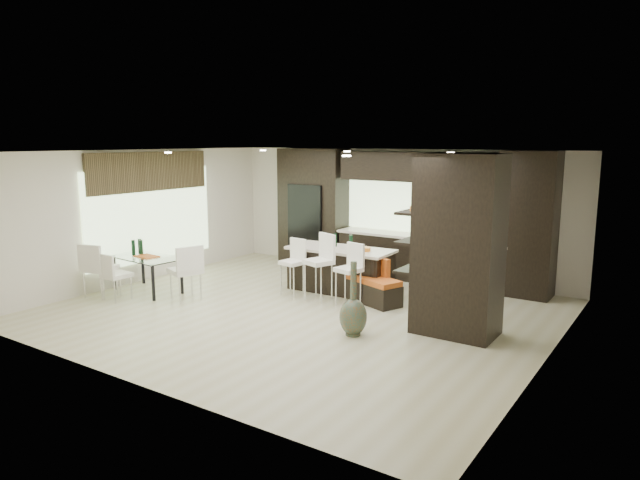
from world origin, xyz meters
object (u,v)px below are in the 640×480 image
Objects in this scene: stool_mid at (319,274)px; floor_vase at (353,299)px; dining_table at (148,274)px; kitchen_island at (340,270)px; chair_far at (100,272)px; stool_right at (348,281)px; bench at (371,289)px; chair_end at (185,275)px; stool_left at (292,273)px; chair_near at (117,278)px.

floor_vase is at bearing -21.46° from stool_mid.
dining_table is at bearing -179.44° from floor_vase.
chair_far reaches higher than kitchen_island.
stool_right is (0.62, 0.02, -0.05)m from stool_mid.
chair_far reaches higher than dining_table.
floor_vase is (0.87, -1.31, 0.12)m from stool_right.
chair_far is (-4.35, -2.49, 0.24)m from bench.
stool_right is 0.94× the size of chair_end.
stool_right reaches higher than dining_table.
floor_vase is 3.52m from chair_end.
kitchen_island is at bearing 56.25° from stool_left.
chair_far is at bearing -140.16° from stool_right.
stool_mid is 0.81× the size of bench.
chair_end is at bearing -136.21° from kitchen_island.
floor_vase is 5.06m from chair_far.
bench is 1.08× the size of floor_vase.
stool_left is at bearing -167.37° from stool_right.
chair_near is 0.85× the size of chair_end.
kitchen_island is 2.51× the size of chair_near.
dining_table is at bearing 92.82° from chair_near.
dining_table is 1.50× the size of chair_far.
stool_right is 0.79× the size of floor_vase.
chair_far is (-0.44, -0.73, 0.13)m from dining_table.
stool_left is 3.20m from chair_near.
bench is at bearing 45.98° from stool_mid.
stool_left is at bearing -163.15° from stool_mid.
bench is 1.29× the size of chair_far.
chair_end is at bearing 36.53° from chair_near.
chair_near reaches higher than dining_table.
chair_near is 0.85× the size of chair_far.
stool_right reaches higher than bench.
bench is at bearing 17.51° from chair_far.
kitchen_island is 0.93m from bench.
chair_far is at bearing -143.33° from kitchen_island.
floor_vase is at bearing -43.48° from stool_right.
chair_end is (-1.40, -1.37, 0.05)m from stool_left.
chair_near reaches higher than bench.
floor_vase is at bearing 5.60° from dining_table.
chair_far reaches higher than chair_near.
stool_right is (0.62, -0.73, 0.02)m from kitchen_island.
kitchen_island is at bearing 179.64° from bench.
bench is (0.85, -0.33, -0.19)m from kitchen_island.
stool_left is 0.76× the size of floor_vase.
chair_far is (-3.50, -2.07, -0.02)m from stool_mid.
dining_table is at bearing -146.79° from stool_right.
chair_near is at bearing -7.48° from chair_far.
stool_left is 1.06× the size of chair_near.
kitchen_island is 2.54m from floor_vase.
kitchen_island is 2.14× the size of chair_far.
chair_end is (1.04, 0.00, 0.13)m from dining_table.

